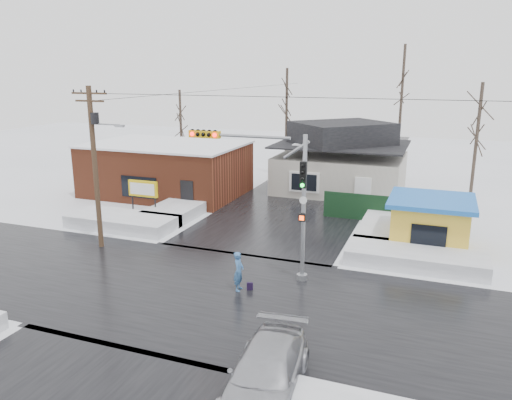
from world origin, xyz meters
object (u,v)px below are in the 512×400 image
(traffic_signal, at_px, (272,186))
(marquee_sign, at_px, (143,190))
(utility_pole, at_px, (95,158))
(kiosk, at_px, (430,223))
(car, at_px, (266,374))
(pedestrian, at_px, (239,272))

(traffic_signal, height_order, marquee_sign, traffic_signal)
(utility_pole, bearing_deg, marquee_sign, 100.13)
(utility_pole, height_order, kiosk, utility_pole)
(marquee_sign, distance_m, car, 21.08)
(traffic_signal, distance_m, utility_pole, 10.39)
(marquee_sign, height_order, pedestrian, marquee_sign)
(pedestrian, xyz_separation_m, car, (3.72, -6.79, -0.16))
(kiosk, xyz_separation_m, car, (-4.17, -15.92, -0.70))
(car, bearing_deg, utility_pole, 138.91)
(marquee_sign, bearing_deg, car, -47.10)
(pedestrian, bearing_deg, traffic_signal, -27.31)
(marquee_sign, bearing_deg, utility_pole, -79.87)
(kiosk, bearing_deg, traffic_signal, -135.16)
(utility_pole, xyz_separation_m, marquee_sign, (-1.07, 5.99, -3.19))
(car, bearing_deg, kiosk, 69.62)
(marquee_sign, bearing_deg, pedestrian, -39.13)
(pedestrian, distance_m, car, 7.74)
(marquee_sign, bearing_deg, kiosk, 1.55)
(traffic_signal, xyz_separation_m, pedestrian, (-0.83, -2.10, -3.62))
(traffic_signal, height_order, car, traffic_signal)
(traffic_signal, bearing_deg, car, -71.97)
(traffic_signal, relative_size, marquee_sign, 2.75)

